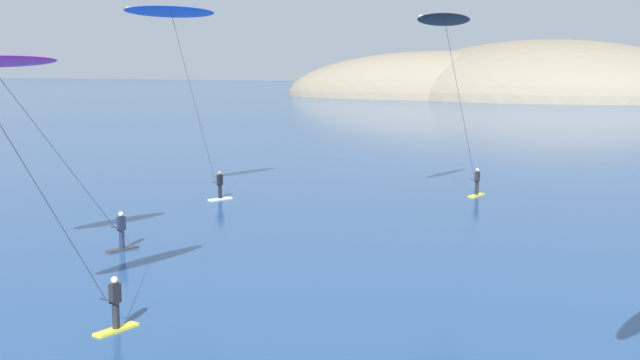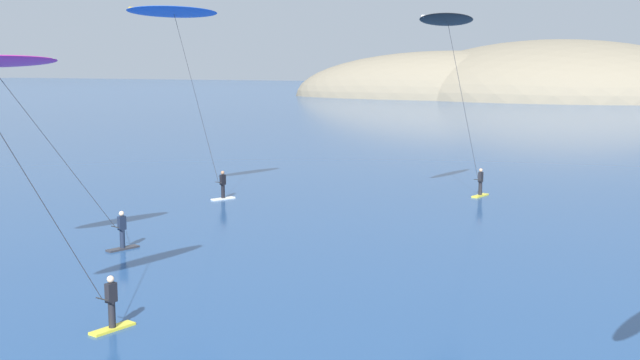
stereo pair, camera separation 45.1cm
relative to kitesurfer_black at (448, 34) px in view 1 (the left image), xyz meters
The scene contains 3 objects.
headland_island 140.73m from the kitesurfer_black, 97.40° to the left, with size 96.74×51.94×25.92m.
kitesurfer_black is the anchor object (origin of this frame).
kitesurfer_blue 15.03m from the kitesurfer_black, 156.06° to the right, with size 3.28×7.18×11.17m.
Camera 1 is at (5.56, -8.54, 8.15)m, focal length 45.00 mm.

